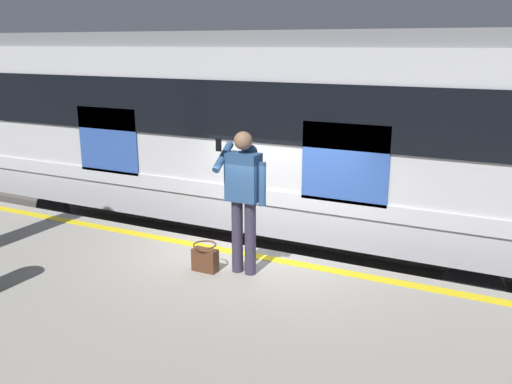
% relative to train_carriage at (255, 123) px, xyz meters
% --- Properties ---
extents(ground_plane, '(25.74, 25.74, 0.00)m').
position_rel_train_carriage_xyz_m(ground_plane, '(-1.19, 2.28, -2.49)').
color(ground_plane, '#4C4742').
extents(platform, '(17.16, 5.00, 1.10)m').
position_rel_train_carriage_xyz_m(platform, '(-1.19, 4.78, -1.94)').
color(platform, '#9E998E').
rests_on(platform, ground).
extents(safety_line, '(16.82, 0.16, 0.01)m').
position_rel_train_carriage_xyz_m(safety_line, '(-1.19, 2.58, -1.38)').
color(safety_line, yellow).
rests_on(safety_line, platform).
extents(track_rail_near, '(22.31, 0.08, 0.16)m').
position_rel_train_carriage_xyz_m(track_rail_near, '(-1.19, 0.71, -2.41)').
color(track_rail_near, slate).
rests_on(track_rail_near, ground).
extents(track_rail_far, '(22.31, 0.08, 0.16)m').
position_rel_train_carriage_xyz_m(track_rail_far, '(-1.19, -0.72, -2.41)').
color(track_rail_far, slate).
rests_on(track_rail_far, ground).
extents(train_carriage, '(12.18, 2.95, 3.90)m').
position_rel_train_carriage_xyz_m(train_carriage, '(0.00, 0.00, 0.00)').
color(train_carriage, silver).
rests_on(train_carriage, ground).
extents(passenger, '(0.57, 0.55, 1.78)m').
position_rel_train_carriage_xyz_m(passenger, '(-1.39, 3.11, -0.33)').
color(passenger, '#383347').
rests_on(passenger, platform).
extents(handbag, '(0.32, 0.29, 0.36)m').
position_rel_train_carriage_xyz_m(handbag, '(-0.93, 3.29, -1.22)').
color(handbag, '#59331E').
rests_on(handbag, platform).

